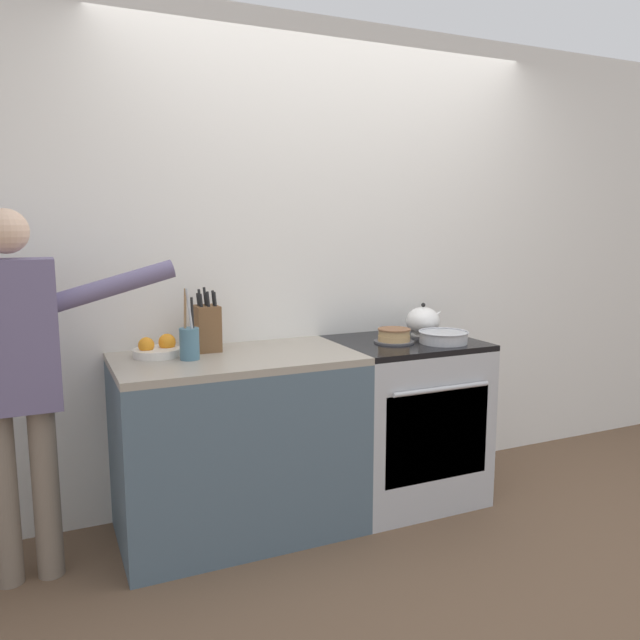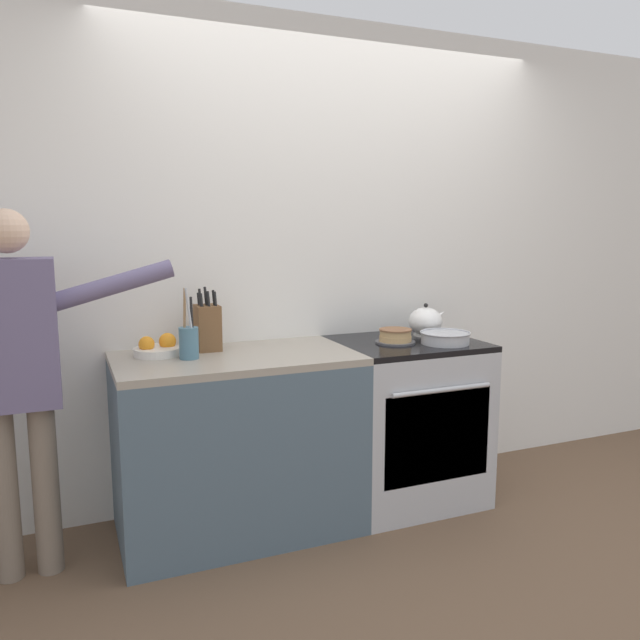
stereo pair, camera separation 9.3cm
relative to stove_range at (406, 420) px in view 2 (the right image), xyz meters
The scene contains 11 objects.
ground_plane 0.62m from the stove_range, 131.70° to the right, with size 16.00×16.00×0.00m, color brown.
wall_back 0.97m from the stove_range, 129.55° to the left, with size 8.00×0.04×2.60m.
counter_cabinet 0.95m from the stove_range, behind, with size 1.16×0.65×0.89m.
stove_range is the anchor object (origin of this frame).
layer_cake 0.49m from the stove_range, 163.42° to the right, with size 0.21×0.21×0.08m.
tea_kettle 0.56m from the stove_range, 29.50° to the left, with size 0.23×0.19×0.19m.
mixing_bowl 0.52m from the stove_range, 44.98° to the right, with size 0.26×0.26×0.06m.
knife_block 1.20m from the stove_range, behind, with size 0.11×0.14×0.32m.
utensil_crock 1.29m from the stove_range, behind, with size 0.09×0.09×0.34m.
fruit_bowl 1.39m from the stove_range, behind, with size 0.22×0.22×0.10m.
person_baker 1.96m from the stove_range, behind, with size 0.91×0.20×1.58m.
Camera 2 is at (-1.42, -2.55, 1.52)m, focal length 35.00 mm.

